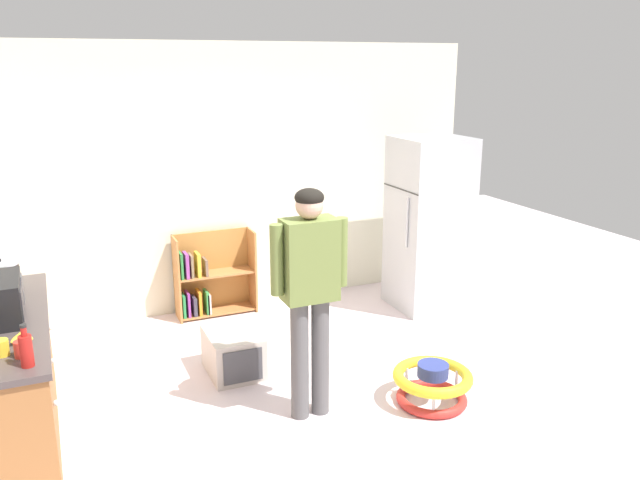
{
  "coord_description": "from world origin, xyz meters",
  "views": [
    {
      "loc": [
        -1.8,
        -3.96,
        2.51
      ],
      "look_at": [
        0.15,
        0.53,
        1.14
      ],
      "focal_mm": 36.0,
      "sensor_mm": 36.0,
      "label": 1
    }
  ],
  "objects": [
    {
      "name": "red_cup",
      "position": [
        -2.03,
        -0.26,
        0.95
      ],
      "size": [
        0.08,
        0.08,
        0.09
      ],
      "primitive_type": "cylinder",
      "color": "red",
      "rests_on": "kitchen_counter"
    },
    {
      "name": "banana_bunch",
      "position": [
        -2.03,
        -0.03,
        0.93
      ],
      "size": [
        0.15,
        0.16,
        0.04
      ],
      "color": "yellow",
      "rests_on": "kitchen_counter"
    },
    {
      "name": "ketchup_bottle",
      "position": [
        -2.0,
        -0.4,
        1.0
      ],
      "size": [
        0.07,
        0.07,
        0.25
      ],
      "color": "red",
      "rests_on": "kitchen_counter"
    },
    {
      "name": "kitchen_counter",
      "position": [
        -2.2,
        0.38,
        0.45
      ],
      "size": [
        0.65,
        1.85,
        0.9
      ],
      "color": "#A16435",
      "rests_on": "ground"
    },
    {
      "name": "pet_carrier",
      "position": [
        -0.52,
        0.79,
        0.18
      ],
      "size": [
        0.42,
        0.55,
        0.36
      ],
      "color": "beige",
      "rests_on": "ground"
    },
    {
      "name": "ground_plane",
      "position": [
        0.0,
        0.0,
        0.0
      ],
      "size": [
        12.0,
        12.0,
        0.0
      ],
      "primitive_type": "plane",
      "color": "silver",
      "rests_on": "ground"
    },
    {
      "name": "baby_walker",
      "position": [
        0.72,
        -0.29,
        0.16
      ],
      "size": [
        0.6,
        0.6,
        0.32
      ],
      "color": "red",
      "rests_on": "ground"
    },
    {
      "name": "yellow_cup",
      "position": [
        -2.13,
        -0.2,
        0.95
      ],
      "size": [
        0.08,
        0.08,
        0.09
      ],
      "primitive_type": "cylinder",
      "color": "yellow",
      "rests_on": "kitchen_counter"
    },
    {
      "name": "crock_pot",
      "position": [
        -2.16,
        0.83,
        1.03
      ],
      "size": [
        0.25,
        0.25,
        0.29
      ],
      "color": "black",
      "rests_on": "kitchen_counter"
    },
    {
      "name": "back_wall",
      "position": [
        0.0,
        2.33,
        1.35
      ],
      "size": [
        5.2,
        0.06,
        2.7
      ],
      "primitive_type": "cube",
      "color": "silver",
      "rests_on": "ground"
    },
    {
      "name": "refrigerator",
      "position": [
        1.78,
        1.47,
        0.89
      ],
      "size": [
        0.73,
        0.68,
        1.78
      ],
      "color": "#B7BABF",
      "rests_on": "ground"
    },
    {
      "name": "standing_person",
      "position": [
        -0.19,
        -0.07,
        1.01
      ],
      "size": [
        0.57,
        0.22,
        1.69
      ],
      "color": "#555455",
      "rests_on": "ground"
    },
    {
      "name": "green_cup",
      "position": [
        -2.12,
        1.12,
        0.95
      ],
      "size": [
        0.08,
        0.08,
        0.09
      ],
      "primitive_type": "cylinder",
      "color": "#26924C",
      "rests_on": "kitchen_counter"
    },
    {
      "name": "bookshelf",
      "position": [
        -0.39,
        2.14,
        0.37
      ],
      "size": [
        0.8,
        0.28,
        0.85
      ],
      "color": "#B57540",
      "rests_on": "ground"
    }
  ]
}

